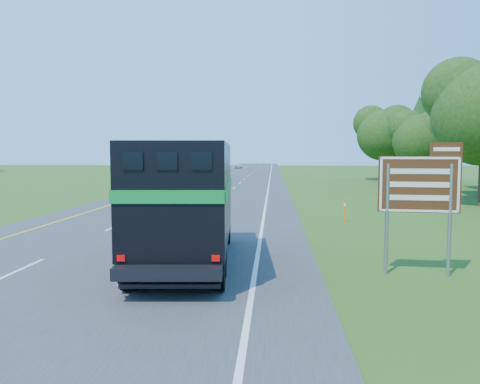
{
  "coord_description": "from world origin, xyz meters",
  "views": [
    {
      "loc": [
        6.05,
        -2.78,
        3.64
      ],
      "look_at": [
        4.26,
        22.19,
        1.61
      ],
      "focal_mm": 35.0,
      "sensor_mm": 36.0,
      "label": 1
    }
  ],
  "objects": [
    {
      "name": "horse_truck",
      "position": [
        3.21,
        12.26,
        2.14
      ],
      "size": [
        3.37,
        9.05,
        3.93
      ],
      "rotation": [
        0.0,
        0.0,
        0.07
      ],
      "color": "black",
      "rests_on": "road"
    },
    {
      "name": "far_car",
      "position": [
        -3.02,
        117.18,
        0.76
      ],
      "size": [
        1.71,
        4.21,
        1.43
      ],
      "primitive_type": "imported",
      "rotation": [
        0.0,
        0.0,
        -0.0
      ],
      "color": "silver",
      "rests_on": "road"
    },
    {
      "name": "white_suv",
      "position": [
        -4.04,
        36.19,
        1.0
      ],
      "size": [
        3.6,
        7.09,
        1.92
      ],
      "primitive_type": "imported",
      "rotation": [
        0.0,
        0.0,
        0.06
      ],
      "color": "silver",
      "rests_on": "road"
    },
    {
      "name": "delineator",
      "position": [
        9.87,
        22.47,
        0.65
      ],
      "size": [
        0.1,
        0.06,
        1.21
      ],
      "color": "orange",
      "rests_on": "ground"
    },
    {
      "name": "exit_sign",
      "position": [
        10.4,
        11.39,
        2.59
      ],
      "size": [
        2.35,
        0.3,
        3.99
      ],
      "rotation": [
        0.0,
        0.0,
        -0.1
      ],
      "color": "gray",
      "rests_on": "ground"
    },
    {
      "name": "road",
      "position": [
        0.0,
        50.0,
        0.02
      ],
      "size": [
        15.0,
        260.0,
        0.04
      ],
      "primitive_type": "cube",
      "color": "#38383A",
      "rests_on": "ground"
    },
    {
      "name": "lane_markings",
      "position": [
        0.0,
        50.0,
        0.04
      ],
      "size": [
        11.15,
        260.0,
        0.01
      ],
      "color": "yellow",
      "rests_on": "road"
    }
  ]
}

